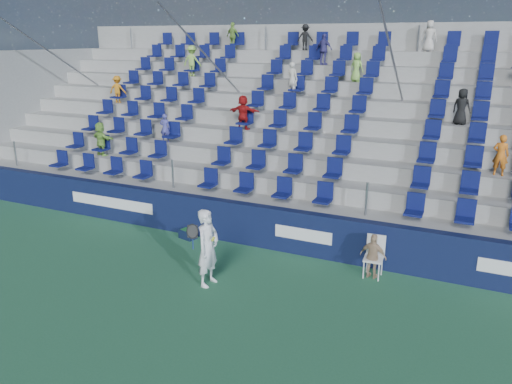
# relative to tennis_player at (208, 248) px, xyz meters

# --- Properties ---
(ground) EXTENTS (70.00, 70.00, 0.00)m
(ground) POSITION_rel_tennis_player_xyz_m (-0.01, -0.52, -0.94)
(ground) COLOR #2E6B47
(ground) RESTS_ON ground
(sponsor_wall) EXTENTS (24.00, 0.32, 1.20)m
(sponsor_wall) POSITION_rel_tennis_player_xyz_m (-0.00, 2.63, -0.34)
(sponsor_wall) COLOR #10183E
(sponsor_wall) RESTS_ON ground
(grandstand) EXTENTS (24.00, 8.17, 6.63)m
(grandstand) POSITION_rel_tennis_player_xyz_m (-0.01, 7.72, 1.19)
(grandstand) COLOR #9B9C97
(grandstand) RESTS_ON ground
(tennis_player) EXTENTS (0.69, 0.72, 1.88)m
(tennis_player) POSITION_rel_tennis_player_xyz_m (0.00, 0.00, 0.00)
(tennis_player) COLOR white
(tennis_player) RESTS_ON ground
(line_judge_chair) EXTENTS (0.49, 0.50, 1.04)m
(line_judge_chair) POSITION_rel_tennis_player_xyz_m (3.48, 2.14, -0.35)
(line_judge_chair) COLOR white
(line_judge_chair) RESTS_ON ground
(line_judge) EXTENTS (0.70, 0.37, 1.14)m
(line_judge) POSITION_rel_tennis_player_xyz_m (3.48, 1.98, -0.37)
(line_judge) COLOR tan
(line_judge) RESTS_ON ground
(ball_bin) EXTENTS (0.54, 0.42, 0.27)m
(ball_bin) POSITION_rel_tennis_player_xyz_m (-2.00, 2.23, -0.80)
(ball_bin) COLOR #0E1833
(ball_bin) RESTS_ON ground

